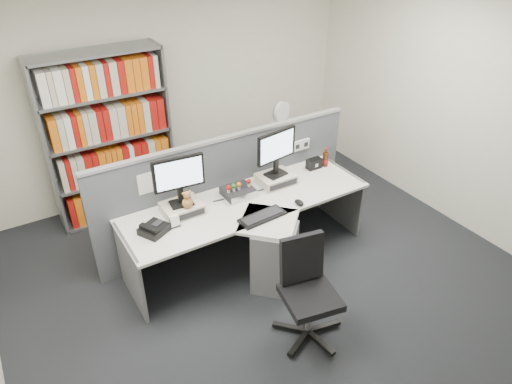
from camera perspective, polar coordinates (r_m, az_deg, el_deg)
ground at (r=4.71m, az=4.24°, el=-13.17°), size 5.50×5.50×0.00m
room_shell at (r=3.68m, az=5.33°, el=7.01°), size 5.04×5.54×2.72m
partition at (r=5.16m, az=-3.44°, el=0.43°), size 3.00×0.08×1.27m
desk at (r=4.79m, az=0.34°, el=-5.02°), size 2.60×1.20×0.72m
monitor_riser_left at (r=4.65m, az=-8.95°, el=-1.96°), size 0.38×0.31×0.10m
monitor_riser_right at (r=5.09m, az=2.42°, el=1.61°), size 0.38×0.31×0.10m
monitor_left at (r=4.47m, az=-9.33°, el=1.81°), size 0.50×0.18×0.51m
monitor_right at (r=4.92m, az=2.49°, el=5.18°), size 0.50×0.19×0.51m
desktop_pc at (r=4.87m, az=-2.17°, el=0.00°), size 0.31×0.27×0.08m
figurines at (r=4.81m, az=-2.25°, el=0.80°), size 0.29×0.05×0.09m
keyboard at (r=4.54m, az=0.76°, el=-3.01°), size 0.48×0.21×0.03m
mouse at (r=4.75m, az=5.25°, el=-1.27°), size 0.07×0.12×0.04m
desk_phone at (r=4.43m, az=-12.29°, el=-4.42°), size 0.31×0.30×0.10m
desk_calendar at (r=4.47m, az=-9.87°, el=-3.59°), size 0.10×0.07×0.12m
plush_toy at (r=4.53m, az=-8.33°, el=-1.05°), size 0.10×0.10×0.18m
speaker at (r=5.41m, az=7.05°, el=3.44°), size 0.17×0.10×0.12m
cola_bottle at (r=5.46m, az=8.41°, el=3.94°), size 0.07×0.07×0.23m
shelving_unit at (r=5.73m, az=-17.40°, el=6.06°), size 1.41×0.40×2.00m
filing_cabinet at (r=6.40m, az=2.89°, el=4.02°), size 0.45×0.61×0.70m
desk_fan at (r=6.12m, az=3.05°, el=9.37°), size 0.28×0.17×0.47m
office_chair at (r=4.14m, az=6.19°, el=-11.45°), size 0.62×0.61×0.94m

